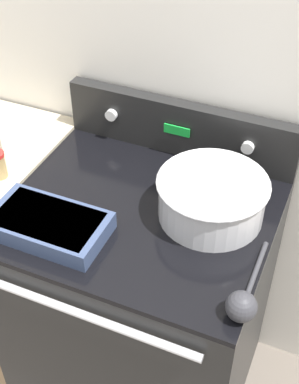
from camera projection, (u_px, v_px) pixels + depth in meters
The scene contains 6 objects.
kitchen_wall at pixel (189, 65), 1.69m from camera, with size 8.00×0.05×2.50m.
stove_range at pixel (142, 306), 1.93m from camera, with size 0.80×0.72×0.95m.
control_panel at pixel (180, 128), 1.78m from camera, with size 0.80×0.07×0.19m.
mixing_bowl at pixel (212, 196), 1.55m from camera, with size 0.33×0.33×0.13m.
casserole_dish at pixel (48, 224), 1.52m from camera, with size 0.34×0.19×0.06m.
ladle at pixel (243, 304), 1.30m from camera, with size 0.08×0.30×0.08m.
Camera 1 is at (0.50, -0.74, 2.04)m, focal length 50.00 mm.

